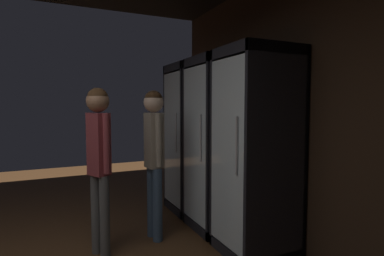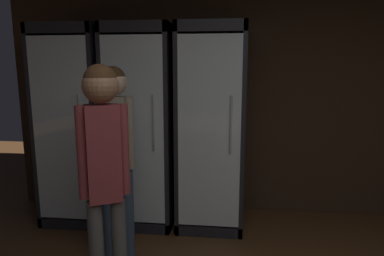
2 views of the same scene
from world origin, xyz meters
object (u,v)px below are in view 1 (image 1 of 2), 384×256
Objects in this scene: cooler_left at (224,145)px; shopper_near at (154,148)px; cooler_center at (260,153)px; shopper_far at (99,149)px; cooler_far_left at (198,139)px.

cooler_left is 0.85m from shopper_near.
cooler_center is at bearing 0.07° from cooler_left.
cooler_center is at bearing 50.58° from shopper_near.
shopper_far is at bearing -111.44° from cooler_center.
cooler_left is 1.24× the size of shopper_far.
cooler_far_left is at bearing 179.99° from cooler_center.
cooler_left is at bearing -179.93° from cooler_center.
cooler_far_left is at bearing 119.65° from shopper_far.
shopper_far is (0.13, -0.58, 0.04)m from shopper_near.
cooler_center reaches higher than shopper_far.
cooler_far_left is 1.24× the size of shopper_far.
cooler_center is 1.10m from shopper_near.
shopper_far is (0.13, -1.43, 0.06)m from cooler_left.
cooler_center is (1.37, -0.00, -0.00)m from cooler_far_left.
shopper_near is 1.00× the size of shopper_far.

